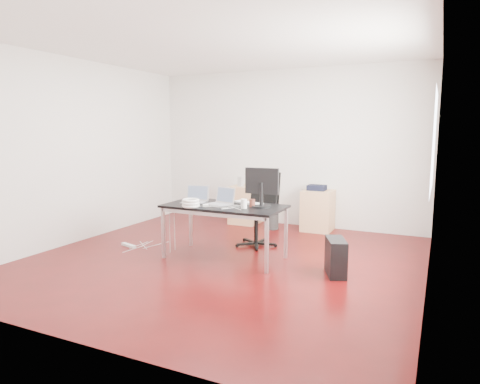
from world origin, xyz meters
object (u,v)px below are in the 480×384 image
at_px(desk, 224,209).
at_px(office_chair, 260,205).
at_px(pc_tower, 336,257).
at_px(filing_cabinet_right, 318,210).
at_px(filing_cabinet_left, 245,205).

distance_m(desk, office_chair, 0.86).
bearing_deg(pc_tower, office_chair, 124.17).
relative_size(office_chair, filing_cabinet_right, 1.54).
bearing_deg(pc_tower, filing_cabinet_left, 112.41).
xyz_separation_m(desk, filing_cabinet_right, (0.71, 2.13, -0.33)).
xyz_separation_m(office_chair, pc_tower, (1.36, -0.89, -0.39)).
distance_m(desk, pc_tower, 1.58).
bearing_deg(office_chair, desk, -89.92).
xyz_separation_m(filing_cabinet_left, filing_cabinet_right, (1.38, 0.00, 0.00)).
height_order(filing_cabinet_right, pc_tower, filing_cabinet_right).
bearing_deg(pc_tower, filing_cabinet_right, 87.57).
bearing_deg(office_chair, filing_cabinet_left, 133.12).
relative_size(filing_cabinet_left, filing_cabinet_right, 1.00).
relative_size(filing_cabinet_right, pc_tower, 1.56).
bearing_deg(office_chair, filing_cabinet_right, 77.00).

